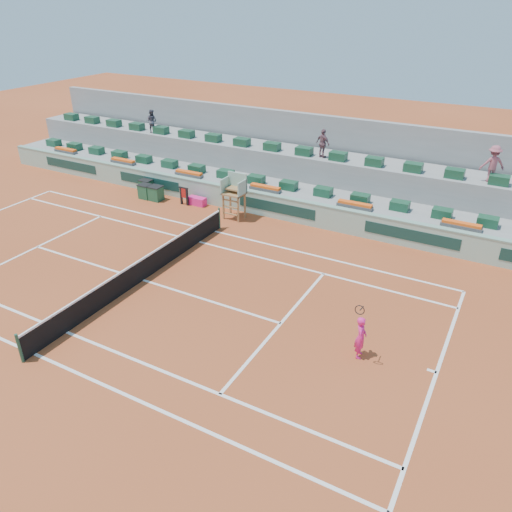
% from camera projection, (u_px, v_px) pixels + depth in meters
% --- Properties ---
extents(ground, '(90.00, 90.00, 0.00)m').
position_uv_depth(ground, '(143.00, 280.00, 20.78)').
color(ground, '#983E1D').
rests_on(ground, ground).
extents(seating_tier_lower, '(36.00, 4.00, 1.20)m').
position_uv_depth(seating_tier_lower, '(264.00, 188.00, 28.79)').
color(seating_tier_lower, gray).
rests_on(seating_tier_lower, ground).
extents(seating_tier_upper, '(36.00, 2.40, 2.60)m').
position_uv_depth(seating_tier_upper, '(276.00, 169.00, 29.70)').
color(seating_tier_upper, gray).
rests_on(seating_tier_upper, ground).
extents(stadium_back_wall, '(36.00, 0.40, 4.40)m').
position_uv_depth(stadium_back_wall, '(288.00, 148.00, 30.52)').
color(stadium_back_wall, gray).
rests_on(stadium_back_wall, ground).
extents(player_bag, '(1.02, 0.45, 0.45)m').
position_uv_depth(player_bag, '(197.00, 201.00, 28.05)').
color(player_bag, '#FA2081').
rests_on(player_bag, ground).
extents(spectator_left, '(0.77, 0.64, 1.45)m').
position_uv_depth(spectator_left, '(152.00, 121.00, 31.93)').
color(spectator_left, '#484652').
rests_on(spectator_left, seating_tier_upper).
extents(spectator_mid, '(0.99, 0.70, 1.56)m').
position_uv_depth(spectator_mid, '(323.00, 144.00, 26.99)').
color(spectator_mid, '#7E545E').
rests_on(spectator_mid, seating_tier_upper).
extents(spectator_right, '(1.29, 1.04, 1.74)m').
position_uv_depth(spectator_right, '(493.00, 164.00, 23.51)').
color(spectator_right, '#A0505C').
rests_on(spectator_right, seating_tier_upper).
extents(court_lines, '(23.89, 11.09, 0.01)m').
position_uv_depth(court_lines, '(143.00, 280.00, 20.78)').
color(court_lines, white).
rests_on(court_lines, ground).
extents(tennis_net, '(0.10, 11.97, 1.10)m').
position_uv_depth(tennis_net, '(142.00, 269.00, 20.54)').
color(tennis_net, black).
rests_on(tennis_net, ground).
extents(advertising_hoarding, '(36.00, 0.34, 1.26)m').
position_uv_depth(advertising_hoarding, '(245.00, 200.00, 27.06)').
color(advertising_hoarding, '#95BBA5').
rests_on(advertising_hoarding, ground).
extents(umpire_chair, '(1.10, 0.90, 2.40)m').
position_uv_depth(umpire_chair, '(235.00, 190.00, 25.87)').
color(umpire_chair, olive).
rests_on(umpire_chair, ground).
extents(seat_row_lower, '(32.90, 0.60, 0.44)m').
position_uv_depth(seat_row_lower, '(256.00, 179.00, 27.71)').
color(seat_row_lower, '#17462C').
rests_on(seat_row_lower, seating_tier_lower).
extents(seat_row_upper, '(32.90, 0.60, 0.44)m').
position_uv_depth(seat_row_upper, '(272.00, 146.00, 28.53)').
color(seat_row_upper, '#17462C').
rests_on(seat_row_upper, seating_tier_upper).
extents(flower_planters, '(26.80, 0.36, 0.28)m').
position_uv_depth(flower_planters, '(226.00, 181.00, 27.77)').
color(flower_planters, '#515151').
rests_on(flower_planters, seating_tier_lower).
extents(drink_cooler_a, '(0.78, 0.68, 0.84)m').
position_uv_depth(drink_cooler_a, '(156.00, 193.00, 28.62)').
color(drink_cooler_a, '#1A4E30').
rests_on(drink_cooler_a, ground).
extents(drink_cooler_b, '(0.71, 0.61, 0.84)m').
position_uv_depth(drink_cooler_b, '(145.00, 191.00, 28.87)').
color(drink_cooler_b, '#1A4E30').
rests_on(drink_cooler_b, ground).
extents(drink_cooler_c, '(0.71, 0.61, 0.84)m').
position_uv_depth(drink_cooler_c, '(146.00, 187.00, 29.59)').
color(drink_cooler_c, '#1A4E30').
rests_on(drink_cooler_c, ground).
extents(towel_rack, '(0.61, 0.10, 1.03)m').
position_uv_depth(towel_rack, '(184.00, 195.00, 27.90)').
color(towel_rack, black).
rests_on(towel_rack, ground).
extents(tennis_player, '(0.48, 0.87, 2.28)m').
position_uv_depth(tennis_player, '(361.00, 337.00, 16.10)').
color(tennis_player, '#FA2081').
rests_on(tennis_player, ground).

